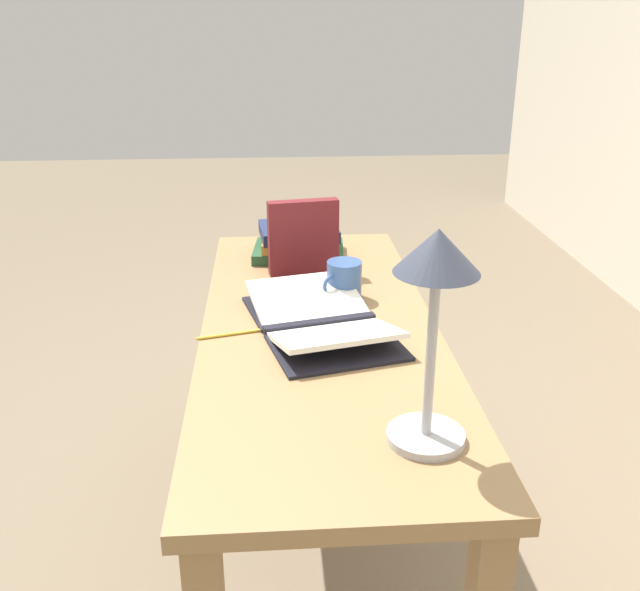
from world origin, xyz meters
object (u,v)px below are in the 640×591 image
at_px(open_book, 321,321).
at_px(reading_lamp, 435,289).
at_px(pencil, 233,334).
at_px(book_stack_tall, 299,242).
at_px(coffee_mug, 344,280).
at_px(book_standing_upright, 303,237).

height_order(open_book, reading_lamp, reading_lamp).
bearing_deg(pencil, reading_lamp, 37.66).
xyz_separation_m(book_stack_tall, coffee_mug, (0.35, 0.10, 0.00)).
bearing_deg(book_stack_tall, pencil, -17.60).
xyz_separation_m(open_book, pencil, (0.03, -0.21, -0.01)).
distance_m(open_book, book_stack_tall, 0.53).
distance_m(open_book, coffee_mug, 0.20).
bearing_deg(pencil, coffee_mug, 127.14).
bearing_deg(book_standing_upright, book_stack_tall, 173.94).
xyz_separation_m(reading_lamp, coffee_mug, (-0.67, -0.08, -0.24)).
bearing_deg(book_standing_upright, reading_lamp, 2.12).
xyz_separation_m(open_book, reading_lamp, (0.49, 0.15, 0.27)).
bearing_deg(reading_lamp, pencil, -142.34).
bearing_deg(open_book, book_stack_tall, 169.37).
relative_size(coffee_mug, pencil, 0.63).
height_order(open_book, coffee_mug, coffee_mug).
xyz_separation_m(book_stack_tall, reading_lamp, (1.02, 0.18, 0.24)).
height_order(book_standing_upright, pencil, book_standing_upright).
height_order(reading_lamp, pencil, reading_lamp).
distance_m(book_stack_tall, reading_lamp, 1.06).
xyz_separation_m(book_stack_tall, pencil, (0.56, -0.18, -0.04)).
bearing_deg(book_stack_tall, open_book, 3.12).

